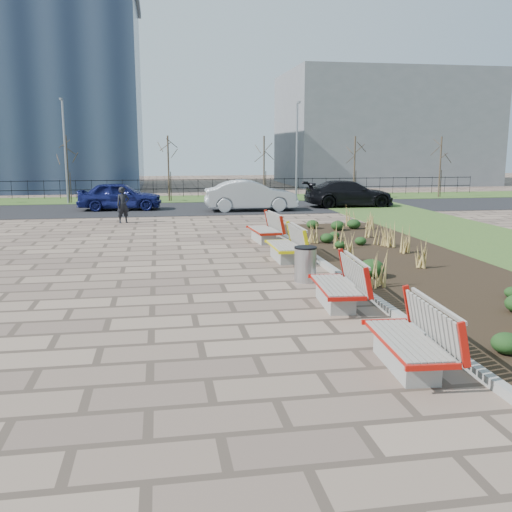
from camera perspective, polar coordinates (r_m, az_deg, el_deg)
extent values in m
plane|color=#806A58|center=(10.05, -5.64, -8.50)|extent=(120.00, 120.00, 0.00)
cube|color=black|center=(16.34, 15.44, -1.11)|extent=(4.50, 18.00, 0.10)
cube|color=gray|center=(15.50, 7.61, -1.35)|extent=(0.16, 18.00, 0.15)
cube|color=#33511E|center=(37.61, -8.70, 5.65)|extent=(80.00, 5.00, 0.04)
cube|color=black|center=(31.64, -8.49, 4.68)|extent=(80.00, 7.00, 0.02)
cylinder|color=#B2B2B7|center=(14.30, 4.96, -0.86)|extent=(0.55, 0.55, 0.87)
imported|color=black|center=(26.10, -13.15, 4.99)|extent=(0.68, 0.57, 1.60)
imported|color=#121751|center=(31.53, -13.46, 5.87)|extent=(4.45, 1.90, 1.50)
imported|color=#A7AAAE|center=(30.30, -0.52, 6.07)|extent=(4.88, 1.78, 1.60)
imported|color=black|center=(32.78, 9.28, 6.17)|extent=(5.07, 2.10, 1.46)
cube|color=slate|center=(55.47, 12.49, 12.28)|extent=(18.00, 12.00, 10.00)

